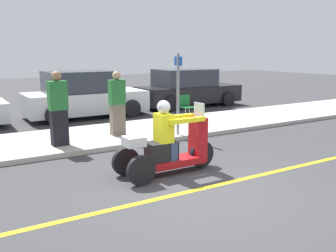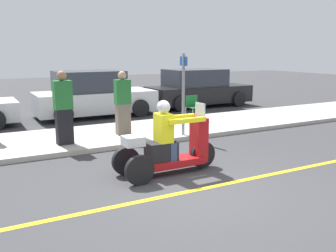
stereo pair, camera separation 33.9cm
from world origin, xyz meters
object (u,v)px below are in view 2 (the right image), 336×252
Objects in this scene: motorcycle_trike at (169,148)px; parked_car_lot_center at (93,95)px; spectator_far_back at (63,109)px; folding_chair_curbside at (193,105)px; spectator_with_child at (123,104)px; street_sign at (183,91)px; parked_car_lot_left at (198,89)px.

parked_car_lot_center is at bearing 84.25° from motorcycle_trike.
spectator_far_back reaches higher than folding_chair_curbside.
parked_car_lot_center is at bearing 84.44° from spectator_with_child.
spectator_far_back is 3.17m from street_sign.
folding_chair_curbside is at bearing 14.99° from spectator_far_back.
folding_chair_curbside is 4.05m from parked_car_lot_left.
parked_car_lot_center is 1.95× the size of street_sign.
parked_car_lot_left is 2.05× the size of street_sign.
street_sign is (-1.40, -1.70, 0.69)m from folding_chair_curbside.
motorcycle_trike is 3.28m from spectator_with_child.
motorcycle_trike is 0.97× the size of street_sign.
folding_chair_curbside is 0.18× the size of parked_car_lot_left.
spectator_far_back is 8.20m from parked_car_lot_left.
parked_car_lot_left is at bearing 53.56° from motorcycle_trike.
motorcycle_trike reaches higher than folding_chair_curbside.
parked_car_lot_left is 1.05× the size of parked_car_lot_center.
spectator_with_child is at bearing -140.80° from parked_car_lot_left.
parked_car_lot_left is 6.27m from street_sign.
parked_car_lot_left is (6.83, 4.53, -0.24)m from spectator_far_back.
street_sign reaches higher than spectator_with_child.
parked_car_lot_left is (5.15, 4.20, -0.20)m from spectator_with_child.
parked_car_lot_center is (-4.77, -0.31, 0.03)m from parked_car_lot_left.
parked_car_lot_left is (5.49, 7.44, 0.22)m from motorcycle_trike.
spectator_with_child is 0.40× the size of parked_car_lot_center.
spectator_far_back reaches higher than motorcycle_trike.
parked_car_lot_center is (0.72, 7.13, 0.25)m from motorcycle_trike.
spectator_with_child is at bearing -162.74° from folding_chair_curbside.
parked_car_lot_left reaches higher than folding_chair_curbside.
folding_chair_curbside is (4.51, 1.21, -0.36)m from spectator_far_back.
motorcycle_trike is 1.18× the size of spectator_far_back.
street_sign reaches higher than parked_car_lot_left.
parked_car_lot_left is at bearing 55.12° from folding_chair_curbside.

